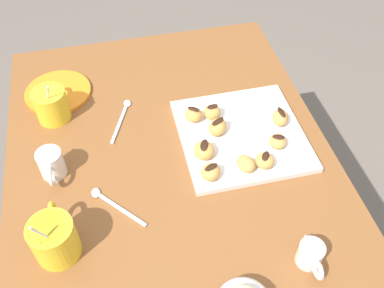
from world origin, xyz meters
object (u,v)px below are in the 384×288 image
(beignet_4, at_px, (212,112))
(cream_pitcher_white, at_px, (51,163))
(pastry_plate_square, at_px, (241,135))
(beignet_0, at_px, (217,127))
(chocolate_sauce_pitcher, at_px, (311,254))
(dining_table, at_px, (172,188))
(beignet_2, at_px, (204,150))
(beignet_8, at_px, (246,164))
(beignet_3, at_px, (211,172))
(coffee_mug_yellow_left, at_px, (54,238))
(beignet_6, at_px, (278,141))
(saucer_orange_left, at_px, (58,92))
(coffee_mug_yellow_right, at_px, (51,104))
(beignet_1, at_px, (280,118))
(beignet_7, at_px, (265,161))
(beignet_5, at_px, (193,115))

(beignet_4, bearing_deg, cream_pitcher_white, 101.39)
(pastry_plate_square, bearing_deg, beignet_0, 75.03)
(chocolate_sauce_pitcher, bearing_deg, dining_table, 32.77)
(beignet_2, distance_m, beignet_8, 0.11)
(dining_table, relative_size, chocolate_sauce_pitcher, 11.23)
(dining_table, xyz_separation_m, beignet_3, (-0.10, -0.08, 0.17))
(coffee_mug_yellow_left, bearing_deg, beignet_6, -73.43)
(chocolate_sauce_pitcher, height_order, saucer_orange_left, chocolate_sauce_pitcher)
(pastry_plate_square, xyz_separation_m, coffee_mug_yellow_right, (0.19, 0.47, 0.04))
(dining_table, distance_m, beignet_4, 0.23)
(dining_table, xyz_separation_m, beignet_1, (0.03, -0.30, 0.17))
(dining_table, bearing_deg, beignet_3, -141.82)
(dining_table, distance_m, cream_pitcher_white, 0.33)
(beignet_4, bearing_deg, beignet_8, -169.41)
(beignet_8, bearing_deg, beignet_0, 15.26)
(beignet_0, bearing_deg, saucer_orange_left, 56.49)
(beignet_4, bearing_deg, beignet_7, -156.57)
(beignet_1, height_order, beignet_3, beignet_1)
(coffee_mug_yellow_left, bearing_deg, beignet_0, -59.68)
(beignet_0, bearing_deg, beignet_3, 158.47)
(beignet_3, xyz_separation_m, beignet_4, (0.19, -0.05, 0.00))
(beignet_7, bearing_deg, pastry_plate_square, 10.15)
(beignet_0, bearing_deg, beignet_4, -0.80)
(chocolate_sauce_pitcher, xyz_separation_m, beignet_0, (0.38, 0.09, 0.00))
(cream_pitcher_white, bearing_deg, coffee_mug_yellow_right, -1.51)
(pastry_plate_square, distance_m, beignet_2, 0.13)
(beignet_2, bearing_deg, pastry_plate_square, -65.49)
(chocolate_sauce_pitcher, relative_size, beignet_7, 2.02)
(chocolate_sauce_pitcher, relative_size, beignet_3, 1.87)
(coffee_mug_yellow_left, height_order, beignet_5, coffee_mug_yellow_left)
(beignet_8, bearing_deg, coffee_mug_yellow_right, 56.02)
(beignet_5, distance_m, beignet_7, 0.23)
(beignet_1, distance_m, beignet_3, 0.26)
(saucer_orange_left, bearing_deg, beignet_4, -117.62)
(coffee_mug_yellow_right, distance_m, beignet_2, 0.43)
(pastry_plate_square, relative_size, chocolate_sauce_pitcher, 3.39)
(coffee_mug_yellow_right, xyz_separation_m, beignet_7, (-0.30, -0.49, -0.02))
(beignet_1, xyz_separation_m, beignet_3, (-0.13, 0.22, -0.00))
(coffee_mug_yellow_right, distance_m, chocolate_sauce_pitcher, 0.74)
(coffee_mug_yellow_left, distance_m, chocolate_sauce_pitcher, 0.52)
(pastry_plate_square, distance_m, beignet_0, 0.07)
(coffee_mug_yellow_right, bearing_deg, beignet_0, -112.67)
(beignet_7, bearing_deg, beignet_5, 34.89)
(beignet_6, bearing_deg, beignet_5, 53.77)
(coffee_mug_yellow_right, relative_size, beignet_0, 2.42)
(beignet_4, xyz_separation_m, beignet_8, (-0.18, -0.03, -0.00))
(beignet_0, relative_size, beignet_6, 1.23)
(beignet_3, xyz_separation_m, beignet_8, (0.01, -0.09, -0.00))
(beignet_3, bearing_deg, beignet_1, -59.31)
(beignet_1, distance_m, beignet_2, 0.23)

